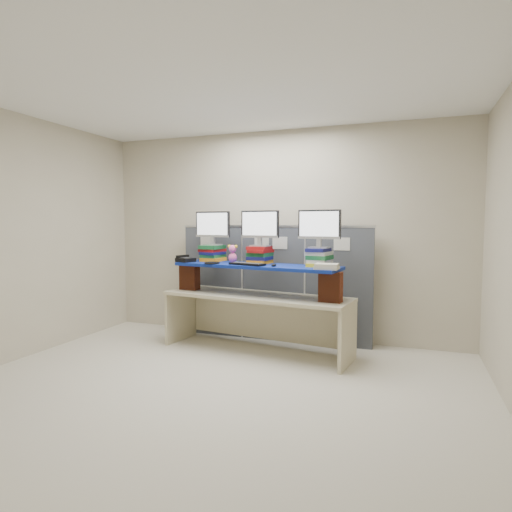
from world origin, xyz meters
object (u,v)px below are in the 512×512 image
at_px(monitor_right, 319,226).
at_px(keyboard, 247,264).
at_px(monitor_center, 260,226).
at_px(monitor_left, 213,226).
at_px(desk, 256,306).
at_px(blue_board, 256,266).
at_px(desk_phone, 185,259).

height_order(monitor_right, keyboard, monitor_right).
distance_m(monitor_right, keyboard, 0.94).
bearing_deg(monitor_center, monitor_left, -180.00).
xyz_separation_m(desk, monitor_right, (0.76, 0.02, 0.96)).
bearing_deg(monitor_right, monitor_left, -180.00).
xyz_separation_m(blue_board, monitor_left, (-0.67, 0.21, 0.47)).
height_order(monitor_center, monitor_right, monitor_center).
bearing_deg(monitor_left, desk, -9.70).
height_order(desk, monitor_left, monitor_left).
bearing_deg(monitor_center, keyboard, -98.29).
bearing_deg(desk_phone, monitor_left, 57.84).
bearing_deg(desk, monitor_left, 170.30).
relative_size(desk, blue_board, 1.16).
bearing_deg(keyboard, desk_phone, -172.47).
height_order(monitor_left, monitor_center, monitor_center).
distance_m(blue_board, monitor_center, 0.49).
bearing_deg(monitor_right, keyboard, -162.20).
distance_m(desk, desk_phone, 1.10).
relative_size(desk, desk_phone, 9.36).
bearing_deg(desk_phone, monitor_center, 27.87).
relative_size(desk, keyboard, 5.11).
relative_size(blue_board, monitor_right, 4.07).
bearing_deg(blue_board, monitor_right, 9.01).
bearing_deg(monitor_center, monitor_right, 0.00).
xyz_separation_m(monitor_center, monitor_right, (0.75, -0.10, -0.00)).
height_order(desk, keyboard, keyboard).
bearing_deg(blue_board, desk_phone, -171.83).
distance_m(monitor_center, keyboard, 0.51).
bearing_deg(desk, blue_board, -172.18).
height_order(monitor_left, monitor_right, monitor_right).
bearing_deg(monitor_center, desk, -85.57).
height_order(blue_board, monitor_center, monitor_center).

